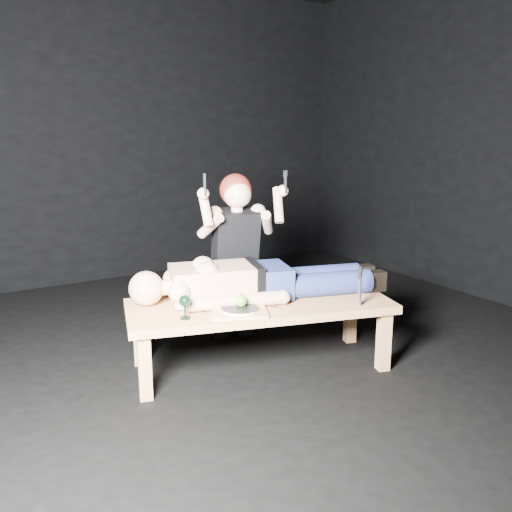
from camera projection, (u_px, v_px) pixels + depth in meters
name	position (u px, v px, depth m)	size (l,w,h in m)	color
ground	(254.00, 352.00, 3.93)	(5.00, 5.00, 0.00)	black
back_wall	(128.00, 133.00, 5.67)	(5.00, 5.00, 0.00)	black
table	(260.00, 335.00, 3.65)	(1.71, 0.64, 0.45)	tan
lying_man	(263.00, 276.00, 3.70)	(1.84, 0.56, 0.28)	#DEAF8B
kneeling_woman	(233.00, 255.00, 4.08)	(0.68, 0.77, 1.28)	black
serving_tray	(239.00, 312.00, 3.38)	(0.33, 0.24, 0.02)	tan
plate	(239.00, 309.00, 3.37)	(0.22, 0.22, 0.02)	white
apple	(241.00, 301.00, 3.38)	(0.07, 0.07, 0.07)	#62AE1E
goblet	(185.00, 307.00, 3.27)	(0.07, 0.07, 0.15)	black
fork_flat	(207.00, 317.00, 3.31)	(0.02, 0.18, 0.01)	#B2B2B7
knife_flat	(276.00, 311.00, 3.42)	(0.02, 0.18, 0.01)	#B2B2B7
spoon_flat	(273.00, 306.00, 3.52)	(0.02, 0.18, 0.01)	#B2B2B7
carving_knife	(360.00, 286.00, 3.50)	(0.03, 0.04, 0.26)	#B2B2B7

